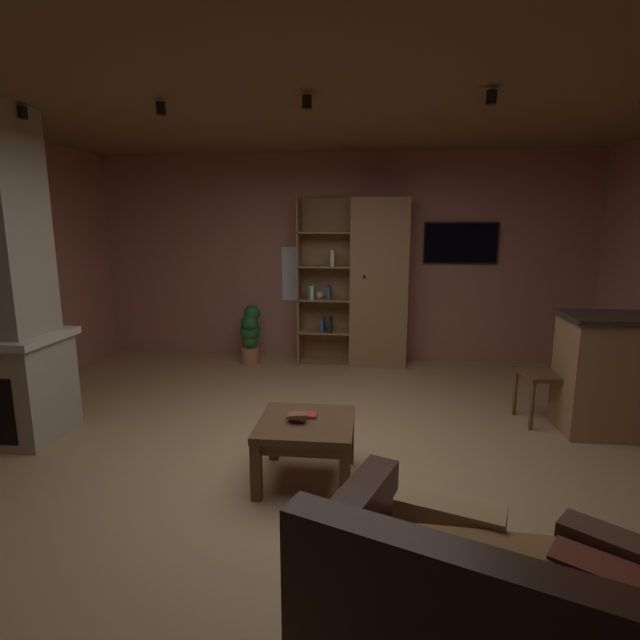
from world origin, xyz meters
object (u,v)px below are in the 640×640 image
at_px(table_book_0, 308,415).
at_px(wall_mounted_tv, 460,243).
at_px(potted_floor_plant, 250,333).
at_px(table_book_1, 297,417).
at_px(table_book_2, 298,415).
at_px(leather_couch, 509,639).
at_px(coffee_table, 306,432).
at_px(bookshelf_cabinet, 371,284).
at_px(dining_chair, 554,367).

bearing_deg(table_book_0, wall_mounted_tv, 64.12).
xyz_separation_m(table_book_0, potted_floor_plant, (-1.14, 2.85, -0.06)).
height_order(table_book_1, wall_mounted_tv, wall_mounted_tv).
bearing_deg(table_book_2, table_book_0, 62.75).
bearing_deg(leather_couch, table_book_0, 119.75).
relative_size(coffee_table, potted_floor_plant, 0.85).
height_order(table_book_0, table_book_1, table_book_1).
xyz_separation_m(bookshelf_cabinet, wall_mounted_tv, (1.12, 0.21, 0.52)).
xyz_separation_m(table_book_0, dining_chair, (2.11, 1.21, 0.07)).
bearing_deg(coffee_table, leather_couch, -59.09).
bearing_deg(leather_couch, coffee_table, 120.91).
bearing_deg(bookshelf_cabinet, dining_chair, -46.56).
relative_size(leather_couch, coffee_table, 2.48).
bearing_deg(table_book_0, table_book_2, -117.25).
xyz_separation_m(leather_couch, table_book_1, (-1.03, 1.60, 0.16)).
relative_size(bookshelf_cabinet, potted_floor_plant, 2.72).
bearing_deg(wall_mounted_tv, coffee_table, -115.44).
bearing_deg(bookshelf_cabinet, table_book_1, -99.13).
relative_size(table_book_0, table_book_2, 1.06).
bearing_deg(table_book_1, table_book_2, -64.17).
bearing_deg(leather_couch, potted_floor_plant, 114.87).
bearing_deg(potted_floor_plant, wall_mounted_tv, 7.37).
height_order(dining_chair, wall_mounted_tv, wall_mounted_tv).
distance_m(leather_couch, table_book_1, 1.91).
relative_size(leather_couch, table_book_1, 13.13).
xyz_separation_m(leather_couch, coffee_table, (-0.97, 1.62, 0.04)).
relative_size(table_book_2, wall_mounted_tv, 0.13).
distance_m(coffee_table, table_book_0, 0.12).
bearing_deg(potted_floor_plant, table_book_1, -69.96).
relative_size(bookshelf_cabinet, table_book_2, 17.63).
height_order(bookshelf_cabinet, table_book_1, bookshelf_cabinet).
xyz_separation_m(table_book_2, dining_chair, (2.16, 1.32, 0.02)).
xyz_separation_m(potted_floor_plant, wall_mounted_tv, (2.69, 0.35, 1.17)).
distance_m(table_book_0, table_book_1, 0.12).
height_order(bookshelf_cabinet, table_book_2, bookshelf_cabinet).
height_order(bookshelf_cabinet, table_book_0, bookshelf_cabinet).
xyz_separation_m(coffee_table, table_book_1, (-0.06, -0.02, 0.12)).
relative_size(leather_couch, table_book_0, 12.95).
bearing_deg(potted_floor_plant, leather_couch, -65.13).
height_order(table_book_2, dining_chair, dining_chair).
distance_m(table_book_1, potted_floor_plant, 3.13).
height_order(potted_floor_plant, wall_mounted_tv, wall_mounted_tv).
relative_size(bookshelf_cabinet, leather_couch, 1.29).
distance_m(table_book_0, wall_mounted_tv, 3.72).
relative_size(leather_couch, table_book_2, 13.68).
xyz_separation_m(coffee_table, wall_mounted_tv, (1.55, 3.27, 1.21)).
bearing_deg(coffee_table, bookshelf_cabinet, 81.93).
relative_size(leather_couch, potted_floor_plant, 2.11).
bearing_deg(bookshelf_cabinet, leather_couch, -83.47).
bearing_deg(coffee_table, table_book_1, -159.54).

